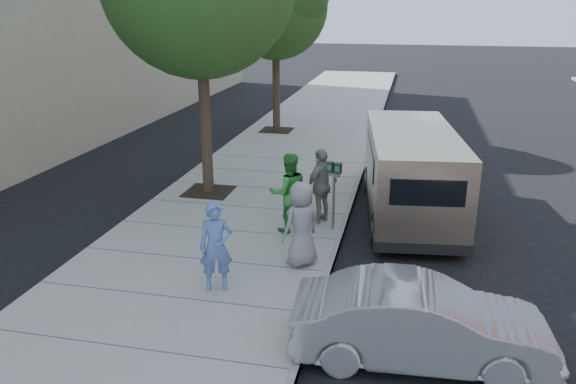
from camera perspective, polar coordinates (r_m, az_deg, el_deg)
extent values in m
plane|color=black|center=(12.16, -1.69, -4.92)|extent=(120.00, 120.00, 0.00)
cube|color=gray|center=(12.40, -6.20, -4.18)|extent=(5.00, 60.00, 0.15)
cube|color=gray|center=(11.89, 5.08, -5.18)|extent=(0.12, 60.00, 0.16)
cube|color=black|center=(14.90, -8.05, 0.06)|extent=(1.20, 1.20, 0.01)
cylinder|color=#38281E|center=(14.39, -8.41, 7.54)|extent=(0.28, 0.28, 3.96)
cube|color=black|center=(21.91, -1.17, 6.30)|extent=(1.20, 1.20, 0.01)
cylinder|color=#38281E|center=(21.60, -1.20, 10.86)|extent=(0.28, 0.28, 3.52)
sphere|color=#184819|center=(21.40, -1.26, 18.32)|extent=(3.80, 3.80, 3.80)
cylinder|color=gray|center=(12.16, 4.63, -1.15)|extent=(0.06, 0.06, 1.21)
cube|color=gray|center=(11.96, 4.71, 1.77)|extent=(0.25, 0.14, 0.09)
cube|color=#2D2D30|center=(11.95, 4.33, 2.54)|extent=(0.16, 0.14, 0.24)
cube|color=#2D2D30|center=(11.87, 5.12, 2.40)|extent=(0.16, 0.14, 0.24)
cube|color=beige|center=(13.41, 12.39, 2.10)|extent=(2.51, 5.30, 1.88)
cube|color=beige|center=(16.20, 11.18, 3.34)|extent=(1.79, 0.73, 0.80)
cube|color=black|center=(10.88, 14.01, -0.11)|extent=(1.41, 0.20, 0.52)
cylinder|color=black|center=(15.16, 8.36, 1.21)|extent=(0.33, 0.74, 0.72)
cylinder|color=black|center=(15.35, 14.58, 1.00)|extent=(0.33, 0.74, 0.72)
cylinder|color=black|center=(11.90, 9.11, -3.83)|extent=(0.33, 0.74, 0.72)
cylinder|color=black|center=(12.14, 16.99, -3.99)|extent=(0.33, 0.74, 0.72)
imported|color=#9D9EA4|center=(8.32, 13.37, -12.83)|extent=(3.71, 1.51, 1.19)
imported|color=#5876BB|center=(9.65, -7.32, -5.53)|extent=(0.67, 0.55, 1.58)
imported|color=green|center=(11.98, 0.07, -0.06)|extent=(1.05, 0.96, 1.74)
imported|color=gray|center=(10.44, 1.37, -3.28)|extent=(0.91, 0.94, 1.63)
imported|color=gray|center=(12.53, 3.44, 0.67)|extent=(0.87, 1.07, 1.70)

